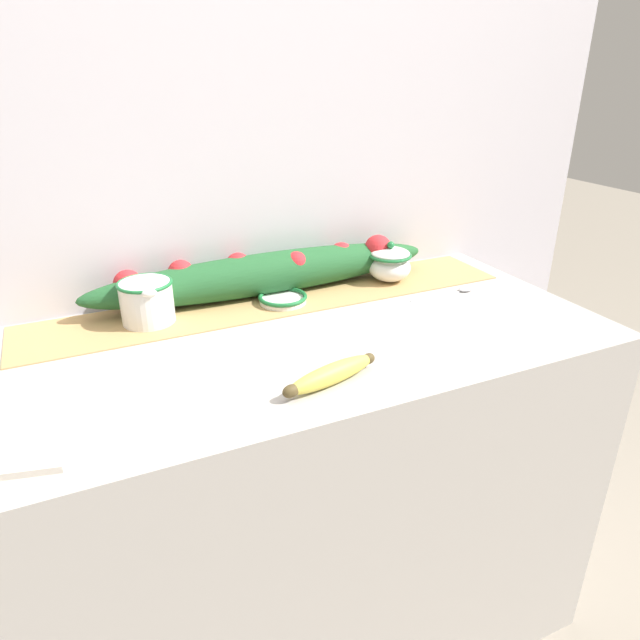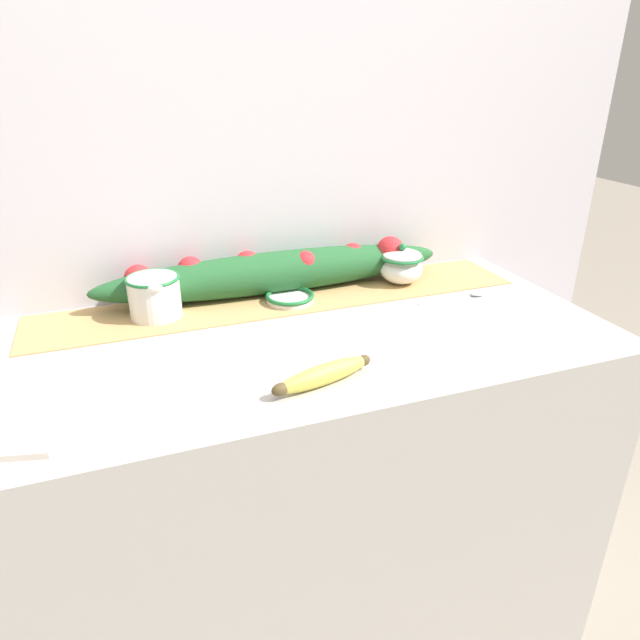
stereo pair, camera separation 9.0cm
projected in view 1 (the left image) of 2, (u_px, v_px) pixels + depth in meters
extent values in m
plane|color=gray|center=(312.00, 619.00, 1.64)|extent=(12.00, 12.00, 0.00)
cube|color=#B7B2AD|center=(311.00, 495.00, 1.45)|extent=(1.34, 0.66, 0.91)
cube|color=silver|center=(253.00, 176.00, 1.43)|extent=(2.14, 0.04, 2.40)
cube|color=tan|center=(276.00, 300.00, 1.44)|extent=(1.23, 0.21, 0.00)
cylinder|color=white|center=(147.00, 302.00, 1.30)|extent=(0.12, 0.12, 0.10)
torus|color=#1E7038|center=(144.00, 283.00, 1.28)|extent=(0.12, 0.12, 0.01)
torus|color=white|center=(141.00, 289.00, 1.35)|extent=(0.05, 0.01, 0.05)
ellipsoid|color=white|center=(149.00, 293.00, 1.23)|extent=(0.04, 0.03, 0.02)
ellipsoid|color=white|center=(390.00, 268.00, 1.55)|extent=(0.11, 0.11, 0.07)
torus|color=#1E7038|center=(390.00, 255.00, 1.53)|extent=(0.12, 0.12, 0.01)
ellipsoid|color=white|center=(390.00, 253.00, 1.53)|extent=(0.11, 0.11, 0.03)
sphere|color=#1E7038|center=(391.00, 245.00, 1.52)|extent=(0.02, 0.02, 0.02)
cylinder|color=white|center=(283.00, 300.00, 1.42)|extent=(0.12, 0.12, 0.01)
torus|color=#1E7038|center=(283.00, 297.00, 1.41)|extent=(0.12, 0.12, 0.01)
ellipsoid|color=#DBCC4C|center=(332.00, 374.00, 1.06)|extent=(0.21, 0.09, 0.04)
ellipsoid|color=brown|center=(291.00, 391.00, 1.01)|extent=(0.04, 0.03, 0.02)
ellipsoid|color=brown|center=(368.00, 359.00, 1.12)|extent=(0.03, 0.03, 0.02)
cube|color=#B7B7BC|center=(435.00, 297.00, 1.46)|extent=(0.15, 0.01, 0.00)
ellipsoid|color=#B7B7BC|center=(465.00, 289.00, 1.50)|extent=(0.04, 0.03, 0.01)
cube|color=silver|center=(25.00, 448.00, 0.88)|extent=(0.16, 0.16, 0.01)
ellipsoid|color=#235B2D|center=(268.00, 273.00, 1.46)|extent=(0.92, 0.12, 0.11)
sphere|color=red|center=(128.00, 284.00, 1.34)|extent=(0.07, 0.07, 0.07)
sphere|color=red|center=(181.00, 273.00, 1.38)|extent=(0.06, 0.06, 0.06)
sphere|color=red|center=(238.00, 265.00, 1.43)|extent=(0.06, 0.06, 0.06)
sphere|color=red|center=(296.00, 264.00, 1.46)|extent=(0.06, 0.06, 0.06)
sphere|color=red|center=(341.00, 255.00, 1.54)|extent=(0.07, 0.07, 0.07)
sphere|color=red|center=(378.00, 249.00, 1.56)|extent=(0.08, 0.08, 0.08)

